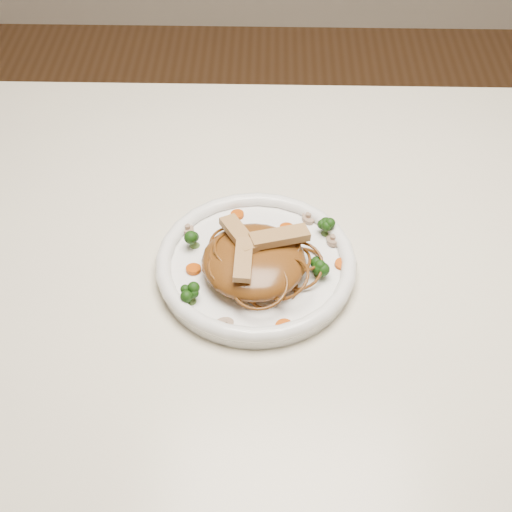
{
  "coord_description": "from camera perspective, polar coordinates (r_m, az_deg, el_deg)",
  "views": [
    {
      "loc": [
        -0.06,
        -0.66,
        1.43
      ],
      "look_at": [
        -0.07,
        -0.04,
        0.78
      ],
      "focal_mm": 50.27,
      "sensor_mm": 36.0,
      "label": 1
    }
  ],
  "objects": [
    {
      "name": "broccoli_1",
      "position": [
        0.93,
        -4.96,
        1.51
      ],
      "size": [
        0.03,
        0.03,
        0.03
      ],
      "primitive_type": null,
      "rotation": [
        0.0,
        0.0,
        -0.38
      ],
      "color": "#1A440E",
      "rests_on": "plate"
    },
    {
      "name": "broccoli_3",
      "position": [
        0.89,
        5.09,
        -0.83
      ],
      "size": [
        0.02,
        0.02,
        0.03
      ],
      "primitive_type": null,
      "rotation": [
        0.0,
        0.0,
        0.03
      ],
      "color": "#1A440E",
      "rests_on": "plate"
    },
    {
      "name": "ground",
      "position": [
        1.57,
        2.87,
        -19.15
      ],
      "size": [
        4.0,
        4.0,
        0.0
      ],
      "primitive_type": "plane",
      "color": "brown",
      "rests_on": "ground"
    },
    {
      "name": "chicken_c",
      "position": [
        0.85,
        -1.03,
        -0.28
      ],
      "size": [
        0.02,
        0.06,
        0.01
      ],
      "primitive_type": "cube",
      "rotation": [
        0.0,
        0.0,
        4.68
      ],
      "color": "tan",
      "rests_on": "noodle_mound"
    },
    {
      "name": "noodle_mound",
      "position": [
        0.88,
        -0.18,
        -0.41
      ],
      "size": [
        0.15,
        0.15,
        0.04
      ],
      "primitive_type": "ellipsoid",
      "rotation": [
        0.0,
        0.0,
        -0.19
      ],
      "color": "brown",
      "rests_on": "plate"
    },
    {
      "name": "mushroom_0",
      "position": [
        0.84,
        -2.59,
        -5.49
      ],
      "size": [
        0.04,
        0.04,
        0.01
      ],
      "primitive_type": "cylinder",
      "rotation": [
        0.0,
        0.0,
        0.62
      ],
      "color": "gray",
      "rests_on": "plate"
    },
    {
      "name": "carrot_1",
      "position": [
        0.9,
        -5.0,
        -1.04
      ],
      "size": [
        0.02,
        0.02,
        0.0
      ],
      "primitive_type": "cylinder",
      "rotation": [
        0.0,
        0.0,
        0.06
      ],
      "color": "#C14D07",
      "rests_on": "plate"
    },
    {
      "name": "chicken_a",
      "position": [
        0.88,
        1.89,
        1.55
      ],
      "size": [
        0.08,
        0.05,
        0.01
      ],
      "primitive_type": "cube",
      "rotation": [
        0.0,
        0.0,
        0.33
      ],
      "color": "tan",
      "rests_on": "noodle_mound"
    },
    {
      "name": "plate",
      "position": [
        0.92,
        0.0,
        -0.96
      ],
      "size": [
        0.26,
        0.26,
        0.02
      ],
      "primitive_type": "cylinder",
      "rotation": [
        0.0,
        0.0,
        -0.04
      ],
      "color": "white",
      "rests_on": "table"
    },
    {
      "name": "mushroom_1",
      "position": [
        0.94,
        6.15,
        1.26
      ],
      "size": [
        0.02,
        0.02,
        0.01
      ],
      "primitive_type": "cylinder",
      "rotation": [
        0.0,
        0.0,
        1.6
      ],
      "color": "gray",
      "rests_on": "plate"
    },
    {
      "name": "table",
      "position": [
        1.02,
        4.19,
        -3.58
      ],
      "size": [
        1.2,
        0.8,
        0.75
      ],
      "color": "beige",
      "rests_on": "ground"
    },
    {
      "name": "mushroom_2",
      "position": [
        0.95,
        -5.45,
        2.09
      ],
      "size": [
        0.03,
        0.03,
        0.01
      ],
      "primitive_type": "cylinder",
      "rotation": [
        0.0,
        0.0,
        -1.05
      ],
      "color": "gray",
      "rests_on": "plate"
    },
    {
      "name": "carrot_2",
      "position": [
        0.91,
        6.81,
        -0.65
      ],
      "size": [
        0.02,
        0.02,
        0.0
      ],
      "primitive_type": "cylinder",
      "rotation": [
        0.0,
        0.0,
        0.04
      ],
      "color": "#C14D07",
      "rests_on": "plate"
    },
    {
      "name": "broccoli_2",
      "position": [
        0.86,
        -5.26,
        -3.0
      ],
      "size": [
        0.03,
        0.03,
        0.03
      ],
      "primitive_type": null,
      "rotation": [
        0.0,
        0.0,
        -0.31
      ],
      "color": "#1A440E",
      "rests_on": "plate"
    },
    {
      "name": "chicken_b",
      "position": [
        0.88,
        -1.35,
        1.74
      ],
      "size": [
        0.05,
        0.07,
        0.01
      ],
      "primitive_type": "cube",
      "rotation": [
        0.0,
        0.0,
        2.11
      ],
      "color": "tan",
      "rests_on": "noodle_mound"
    },
    {
      "name": "carrot_3",
      "position": [
        0.97,
        -1.5,
        3.31
      ],
      "size": [
        0.02,
        0.02,
        0.0
      ],
      "primitive_type": "cylinder",
      "rotation": [
        0.0,
        0.0,
        0.31
      ],
      "color": "#C14D07",
      "rests_on": "plate"
    },
    {
      "name": "mushroom_3",
      "position": [
        0.97,
        4.18,
        3.04
      ],
      "size": [
        0.03,
        0.03,
        0.01
      ],
      "primitive_type": "cylinder",
      "rotation": [
        0.0,
        0.0,
        1.78
      ],
      "color": "gray",
      "rests_on": "plate"
    },
    {
      "name": "carrot_0",
      "position": [
        0.95,
        2.44,
        2.27
      ],
      "size": [
        0.02,
        0.02,
        0.0
      ],
      "primitive_type": "cylinder",
      "rotation": [
        0.0,
        0.0,
        -0.22
      ],
      "color": "#C14D07",
      "rests_on": "plate"
    },
    {
      "name": "broccoli_0",
      "position": [
        0.94,
        5.68,
        2.49
      ],
      "size": [
        0.04,
        0.04,
        0.03
      ],
      "primitive_type": null,
      "rotation": [
        0.0,
        0.0,
        0.37
      ],
      "color": "#1A440E",
      "rests_on": "plate"
    },
    {
      "name": "carrot_4",
      "position": [
        0.84,
        2.23,
        -5.6
      ],
      "size": [
        0.02,
        0.02,
        0.0
      ],
      "primitive_type": "cylinder",
      "rotation": [
        0.0,
        0.0,
        -0.19
      ],
      "color": "#C14D07",
      "rests_on": "plate"
    }
  ]
}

